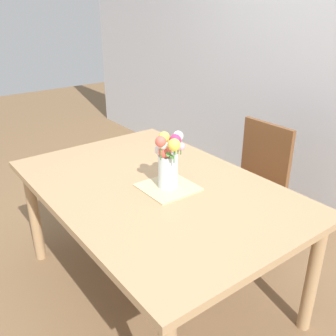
# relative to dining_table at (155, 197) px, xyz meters

# --- Properties ---
(ground_plane) EXTENTS (12.00, 12.00, 0.00)m
(ground_plane) POSITION_rel_dining_table_xyz_m (0.00, 0.00, -0.66)
(ground_plane) COLOR brown
(back_wall) EXTENTS (7.00, 0.10, 2.80)m
(back_wall) POSITION_rel_dining_table_xyz_m (0.00, 1.60, 0.74)
(back_wall) COLOR silver
(back_wall) RESTS_ON ground_plane
(dining_table) EXTENTS (1.66, 1.12, 0.74)m
(dining_table) POSITION_rel_dining_table_xyz_m (0.00, 0.00, 0.00)
(dining_table) COLOR tan
(dining_table) RESTS_ON ground_plane
(chair_far) EXTENTS (0.42, 0.42, 0.90)m
(chair_far) POSITION_rel_dining_table_xyz_m (-0.04, 0.90, -0.14)
(chair_far) COLOR brown
(chair_far) RESTS_ON ground_plane
(placemat) EXTENTS (0.28, 0.28, 0.01)m
(placemat) POSITION_rel_dining_table_xyz_m (0.07, 0.04, 0.08)
(placemat) COLOR #CCB789
(placemat) RESTS_ON dining_table
(flower_vase) EXTENTS (0.23, 0.18, 0.31)m
(flower_vase) POSITION_rel_dining_table_xyz_m (0.07, 0.04, 0.26)
(flower_vase) COLOR silver
(flower_vase) RESTS_ON placemat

